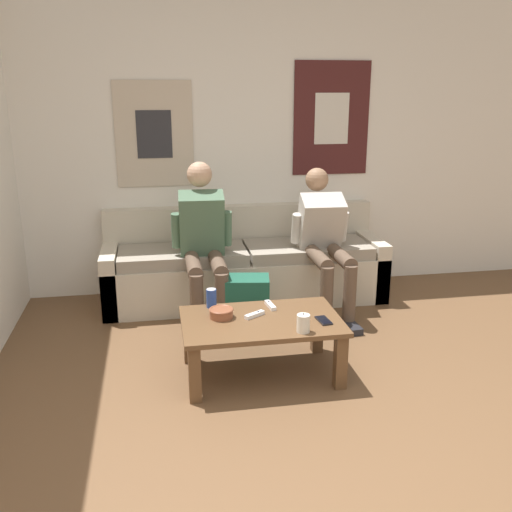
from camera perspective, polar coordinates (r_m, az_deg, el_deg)
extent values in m
plane|color=brown|center=(2.71, 8.54, -23.85)|extent=(18.00, 18.00, 0.00)
cube|color=white|center=(4.95, -1.78, 11.15)|extent=(10.00, 0.05, 2.55)
cube|color=beige|center=(4.86, -10.14, 11.89)|extent=(0.63, 0.01, 0.86)
cube|color=#2D2D33|center=(4.85, -10.14, 11.88)|extent=(0.29, 0.01, 0.39)
cube|color=#471E1E|center=(5.08, 7.56, 13.46)|extent=(0.67, 0.01, 0.95)
cube|color=silver|center=(5.08, 7.58, 13.46)|extent=(0.30, 0.01, 0.43)
cube|color=beige|center=(5.03, -1.60, 0.85)|extent=(2.32, 0.13, 0.76)
cube|color=beige|center=(4.77, -0.97, -2.43)|extent=(2.32, 0.55, 0.38)
cube|color=beige|center=(4.71, -14.34, -2.44)|extent=(0.12, 0.55, 0.50)
cube|color=beige|center=(5.03, 11.51, -1.01)|extent=(0.12, 0.55, 0.50)
cube|color=gray|center=(4.64, -7.35, 0.02)|extent=(1.02, 0.51, 0.10)
cube|color=gray|center=(4.80, 5.16, 0.65)|extent=(1.02, 0.51, 0.10)
cube|color=brown|center=(3.53, 0.53, -6.54)|extent=(0.98, 0.61, 0.03)
cube|color=brown|center=(3.79, -6.72, -8.08)|extent=(0.07, 0.07, 0.34)
cube|color=brown|center=(3.93, 6.13, -7.15)|extent=(0.07, 0.07, 0.34)
cube|color=brown|center=(3.34, -6.15, -11.65)|extent=(0.07, 0.07, 0.34)
cube|color=brown|center=(3.50, 8.44, -10.39)|extent=(0.07, 0.07, 0.34)
cylinder|color=brown|center=(4.22, -6.26, -0.96)|extent=(0.11, 0.44, 0.11)
cylinder|color=brown|center=(4.09, -5.93, -4.93)|extent=(0.10, 0.10, 0.46)
cube|color=#232328|center=(4.11, -5.76, -8.24)|extent=(0.11, 0.25, 0.05)
cylinder|color=brown|center=(4.23, -3.83, -0.83)|extent=(0.11, 0.44, 0.11)
cylinder|color=brown|center=(4.10, -3.42, -4.78)|extent=(0.10, 0.10, 0.46)
cube|color=#232328|center=(4.13, -3.24, -8.08)|extent=(0.11, 0.25, 0.05)
cube|color=#4C6B51|center=(4.42, -5.45, 3.15)|extent=(0.36, 0.34, 0.53)
sphere|color=tan|center=(4.43, -5.68, 8.12)|extent=(0.19, 0.19, 0.19)
cylinder|color=#4C6B51|center=(4.42, -7.94, 2.54)|extent=(0.08, 0.11, 0.28)
cylinder|color=#4C6B51|center=(4.45, -2.95, 2.78)|extent=(0.08, 0.11, 0.28)
cylinder|color=brown|center=(4.39, 6.34, -0.26)|extent=(0.11, 0.43, 0.11)
cylinder|color=brown|center=(4.27, 7.05, -4.02)|extent=(0.10, 0.10, 0.46)
cube|color=#232328|center=(4.29, 7.21, -7.19)|extent=(0.11, 0.25, 0.05)
cylinder|color=brown|center=(4.44, 8.57, -0.14)|extent=(0.11, 0.43, 0.11)
cylinder|color=brown|center=(4.32, 9.34, -3.85)|extent=(0.10, 0.10, 0.46)
cube|color=#232328|center=(4.35, 9.50, -6.98)|extent=(0.11, 0.25, 0.05)
cube|color=beige|center=(4.64, 6.45, 3.31)|extent=(0.36, 0.39, 0.50)
sphere|color=#9E7556|center=(4.70, 6.11, 7.62)|extent=(0.19, 0.19, 0.19)
cylinder|color=beige|center=(4.61, 4.07, 2.77)|extent=(0.08, 0.13, 0.26)
cylinder|color=beige|center=(4.72, 8.65, 2.95)|extent=(0.08, 0.13, 0.26)
cube|color=#1E5642|center=(4.18, -0.92, -4.93)|extent=(0.36, 0.28, 0.43)
cube|color=#1E5642|center=(4.12, -0.92, -6.70)|extent=(0.24, 0.12, 0.19)
cylinder|color=brown|center=(3.54, -3.49, -5.74)|extent=(0.14, 0.14, 0.06)
torus|color=brown|center=(3.54, -3.50, -5.38)|extent=(0.15, 0.15, 0.02)
cylinder|color=silver|center=(3.34, 4.75, -6.73)|extent=(0.08, 0.08, 0.11)
cylinder|color=black|center=(3.32, 4.78, -5.79)|extent=(0.00, 0.00, 0.01)
cylinder|color=#28479E|center=(3.70, -4.48, -4.23)|extent=(0.07, 0.07, 0.12)
cylinder|color=silver|center=(3.68, -4.51, -3.33)|extent=(0.06, 0.06, 0.00)
cube|color=white|center=(3.71, 1.44, -4.95)|extent=(0.05, 0.15, 0.02)
cylinder|color=#333842|center=(3.73, 1.28, -4.58)|extent=(0.01, 0.01, 0.00)
cube|color=white|center=(3.56, -0.15, -5.90)|extent=(0.14, 0.11, 0.02)
cylinder|color=#333842|center=(3.57, 0.24, -5.56)|extent=(0.01, 0.01, 0.00)
cube|color=black|center=(3.52, 6.78, -6.42)|extent=(0.08, 0.14, 0.01)
cube|color=black|center=(3.52, 6.78, -6.33)|extent=(0.07, 0.13, 0.00)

